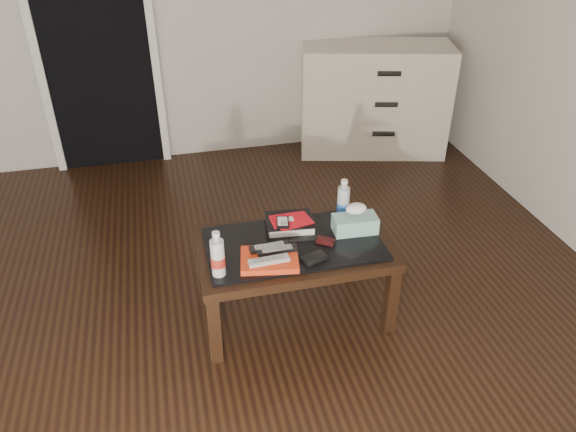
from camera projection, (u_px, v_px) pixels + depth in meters
name	position (u px, v px, depth m)	size (l,w,h in m)	color
ground	(192.00, 375.00, 2.74)	(5.00, 5.00, 0.00)	black
room_shell	(148.00, 40.00, 1.88)	(5.00, 5.00, 5.00)	beige
doorway	(94.00, 38.00, 4.14)	(0.90, 0.08, 2.07)	black
coffee_table	(293.00, 253.00, 2.93)	(1.00, 0.60, 0.46)	black
dresser	(374.00, 99.00, 4.68)	(1.29, 0.78, 0.90)	beige
magazines	(269.00, 260.00, 2.74)	(0.28, 0.21, 0.03)	red
remote_silver	(269.00, 260.00, 2.70)	(0.20, 0.05, 0.02)	#A3A3A8
remote_black_front	(277.00, 250.00, 2.77)	(0.20, 0.05, 0.02)	black
remote_black_back	(269.00, 247.00, 2.79)	(0.20, 0.05, 0.02)	black
textbook	(290.00, 223.00, 3.01)	(0.25, 0.20, 0.05)	black
dvd_mailers	(289.00, 220.00, 2.99)	(0.19, 0.14, 0.01)	red
ipod	(283.00, 222.00, 2.95)	(0.06, 0.10, 0.02)	black
flip_phone	(326.00, 241.00, 2.89)	(0.09, 0.05, 0.02)	black
wallet	(314.00, 258.00, 2.76)	(0.12, 0.07, 0.02)	black
water_bottle_left	(217.00, 254.00, 2.61)	(0.07, 0.07, 0.24)	silver
water_bottle_right	(343.00, 199.00, 3.03)	(0.07, 0.07, 0.24)	#B7BCC2
tissue_box	(355.00, 224.00, 2.96)	(0.23, 0.12, 0.09)	#238076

